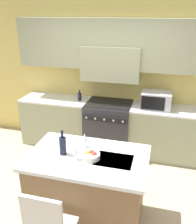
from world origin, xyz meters
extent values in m
plane|color=tan|center=(0.00, 0.00, 0.00)|extent=(10.00, 10.00, 0.00)
cube|color=#DBC166|center=(0.00, 1.96, 1.35)|extent=(10.00, 0.06, 2.70)
cube|color=gray|center=(0.00, 1.76, 1.98)|extent=(3.43, 0.34, 0.85)
cube|color=gray|center=(0.00, 1.73, 1.65)|extent=(1.04, 0.40, 0.60)
cube|color=gray|center=(-1.06, 1.62, 0.45)|extent=(1.30, 0.62, 0.90)
cube|color=silver|center=(-1.06, 1.62, 0.92)|extent=(1.30, 0.62, 0.03)
cube|color=gray|center=(1.06, 1.62, 0.45)|extent=(1.30, 0.62, 0.90)
cube|color=silver|center=(1.06, 1.62, 0.92)|extent=(1.30, 0.62, 0.03)
cube|color=#2D2D33|center=(0.00, 1.60, 0.47)|extent=(0.83, 0.66, 0.94)
cube|color=black|center=(0.00, 1.60, 0.94)|extent=(0.80, 0.61, 0.01)
cube|color=black|center=(0.00, 1.25, 0.77)|extent=(0.77, 0.02, 0.09)
cylinder|color=silver|center=(-0.32, 1.24, 0.77)|extent=(0.04, 0.02, 0.04)
cylinder|color=silver|center=(-0.16, 1.24, 0.77)|extent=(0.04, 0.02, 0.04)
cylinder|color=silver|center=(0.00, 1.24, 0.77)|extent=(0.04, 0.02, 0.04)
cylinder|color=silver|center=(0.16, 1.24, 0.77)|extent=(0.04, 0.02, 0.04)
cylinder|color=silver|center=(0.32, 1.24, 0.77)|extent=(0.04, 0.02, 0.04)
cube|color=#B7B7BC|center=(0.83, 1.62, 1.07)|extent=(0.50, 0.37, 0.29)
cube|color=black|center=(0.79, 1.43, 1.07)|extent=(0.39, 0.01, 0.23)
cube|color=brown|center=(0.15, -0.20, 0.45)|extent=(1.33, 0.83, 0.90)
cube|color=silver|center=(0.15, -0.20, 0.92)|extent=(1.41, 0.90, 0.04)
cube|color=#2D2D30|center=(0.46, -0.20, 0.94)|extent=(0.42, 0.32, 0.01)
cylinder|color=#B2B2B7|center=(0.46, -0.01, 0.94)|extent=(0.02, 0.02, 0.00)
cube|color=beige|center=(-0.01, -1.08, 0.77)|extent=(0.40, 0.04, 0.52)
cylinder|color=black|center=(-0.14, -0.23, 1.05)|extent=(0.08, 0.08, 0.22)
cylinder|color=black|center=(-0.14, -0.23, 1.21)|extent=(0.03, 0.03, 0.09)
cylinder|color=white|center=(0.04, -0.30, 0.94)|extent=(0.06, 0.06, 0.01)
cylinder|color=white|center=(0.04, -0.30, 0.98)|extent=(0.01, 0.01, 0.07)
cone|color=white|center=(0.04, -0.30, 1.07)|extent=(0.07, 0.07, 0.11)
cylinder|color=white|center=(0.05, 0.00, 0.94)|extent=(0.06, 0.06, 0.01)
cylinder|color=white|center=(0.05, 0.00, 0.98)|extent=(0.01, 0.01, 0.07)
cone|color=white|center=(0.05, 0.00, 1.07)|extent=(0.07, 0.07, 0.11)
cylinder|color=silver|center=(0.20, -0.23, 0.97)|extent=(0.22, 0.22, 0.06)
sphere|color=gold|center=(0.16, -0.23, 1.00)|extent=(0.06, 0.06, 0.06)
sphere|color=red|center=(0.24, -0.23, 1.00)|extent=(0.07, 0.07, 0.07)
sphere|color=red|center=(0.20, -0.20, 1.00)|extent=(0.07, 0.07, 0.07)
cylinder|color=black|center=(-0.58, 1.64, 1.00)|extent=(0.07, 0.07, 0.14)
cylinder|color=black|center=(-0.58, 1.64, 1.11)|extent=(0.03, 0.03, 0.06)
camera|label=1|loc=(0.91, -2.58, 2.53)|focal=40.00mm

